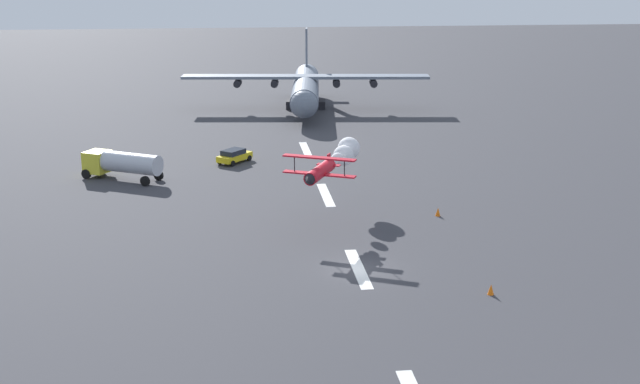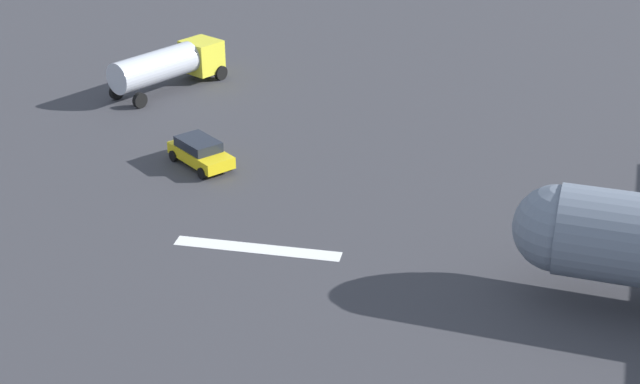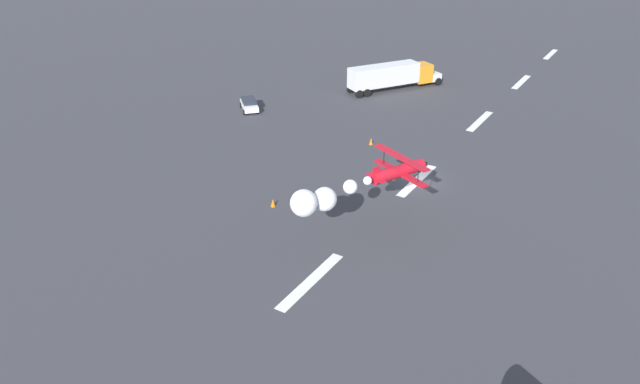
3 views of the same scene
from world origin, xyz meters
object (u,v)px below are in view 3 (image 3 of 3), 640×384
object	(u,v)px
traffic_cone_near	(371,141)
stunt_biplane_red	(344,190)
semi_truck_orange	(392,75)
traffic_cone_far	(273,203)
followme_car_yellow	(249,104)

from	to	relation	value
traffic_cone_near	stunt_biplane_red	bearing A→B (deg)	21.18
semi_truck_orange	stunt_biplane_red	bearing A→B (deg)	20.11
stunt_biplane_red	traffic_cone_far	world-z (taller)	stunt_biplane_red
semi_truck_orange	traffic_cone_near	distance (m)	20.95
semi_truck_orange	traffic_cone_far	xyz separation A→B (m)	(37.29, 5.91, -1.75)
stunt_biplane_red	traffic_cone_near	xyz separation A→B (m)	(-19.83, -7.68, -4.60)
traffic_cone_far	followme_car_yellow	bearing A→B (deg)	-137.60
stunt_biplane_red	traffic_cone_near	size ratio (longest dim) A/B	16.81
followme_car_yellow	traffic_cone_near	xyz separation A→B (m)	(1.99, 18.74, -0.44)
followme_car_yellow	traffic_cone_far	distance (m)	26.47
stunt_biplane_red	traffic_cone_near	bearing A→B (deg)	-158.82
traffic_cone_near	followme_car_yellow	bearing A→B (deg)	-96.07
stunt_biplane_red	followme_car_yellow	bearing A→B (deg)	-129.55
semi_truck_orange	followme_car_yellow	size ratio (longest dim) A/B	3.20
semi_truck_orange	traffic_cone_near	world-z (taller)	semi_truck_orange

